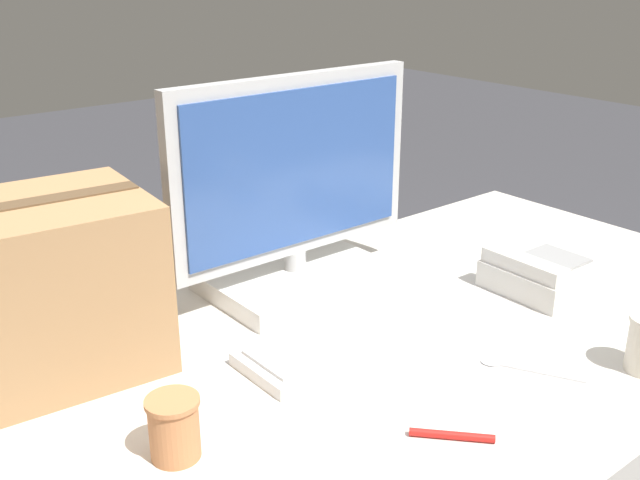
{
  "coord_description": "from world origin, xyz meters",
  "views": [
    {
      "loc": [
        -0.8,
        -0.83,
        1.39
      ],
      "look_at": [
        0.02,
        0.17,
        0.89
      ],
      "focal_mm": 42.0,
      "sensor_mm": 36.0,
      "label": 1
    }
  ],
  "objects_px": {
    "pen_marker": "(452,435)",
    "cardboard_box": "(46,288)",
    "spoon": "(516,368)",
    "monitor": "(295,208)",
    "keyboard": "(349,337)",
    "desk_phone": "(541,274)",
    "paper_cup_left": "(174,428)"
  },
  "relations": [
    {
      "from": "monitor",
      "to": "cardboard_box",
      "type": "bearing_deg",
      "value": 179.83
    },
    {
      "from": "desk_phone",
      "to": "paper_cup_left",
      "type": "xyz_separation_m",
      "value": [
        -0.85,
        -0.01,
        0.01
      ]
    },
    {
      "from": "spoon",
      "to": "paper_cup_left",
      "type": "bearing_deg",
      "value": 46.69
    },
    {
      "from": "monitor",
      "to": "desk_phone",
      "type": "height_order",
      "value": "monitor"
    },
    {
      "from": "pen_marker",
      "to": "monitor",
      "type": "bearing_deg",
      "value": 123.1
    },
    {
      "from": "pen_marker",
      "to": "keyboard",
      "type": "bearing_deg",
      "value": 124.77
    },
    {
      "from": "keyboard",
      "to": "monitor",
      "type": "bearing_deg",
      "value": 73.51
    },
    {
      "from": "paper_cup_left",
      "to": "pen_marker",
      "type": "height_order",
      "value": "paper_cup_left"
    },
    {
      "from": "desk_phone",
      "to": "paper_cup_left",
      "type": "distance_m",
      "value": 0.85
    },
    {
      "from": "keyboard",
      "to": "desk_phone",
      "type": "height_order",
      "value": "desk_phone"
    },
    {
      "from": "monitor",
      "to": "desk_phone",
      "type": "distance_m",
      "value": 0.52
    },
    {
      "from": "spoon",
      "to": "cardboard_box",
      "type": "relative_size",
      "value": 0.44
    },
    {
      "from": "cardboard_box",
      "to": "pen_marker",
      "type": "relative_size",
      "value": 3.65
    },
    {
      "from": "desk_phone",
      "to": "cardboard_box",
      "type": "distance_m",
      "value": 0.95
    },
    {
      "from": "desk_phone",
      "to": "spoon",
      "type": "relative_size",
      "value": 1.22
    },
    {
      "from": "keyboard",
      "to": "spoon",
      "type": "distance_m",
      "value": 0.29
    },
    {
      "from": "keyboard",
      "to": "pen_marker",
      "type": "relative_size",
      "value": 4.17
    },
    {
      "from": "spoon",
      "to": "pen_marker",
      "type": "xyz_separation_m",
      "value": [
        -0.23,
        -0.06,
        0.0
      ]
    },
    {
      "from": "monitor",
      "to": "paper_cup_left",
      "type": "xyz_separation_m",
      "value": [
        -0.47,
        -0.34,
        -0.12
      ]
    },
    {
      "from": "keyboard",
      "to": "cardboard_box",
      "type": "bearing_deg",
      "value": 149.43
    },
    {
      "from": "paper_cup_left",
      "to": "pen_marker",
      "type": "bearing_deg",
      "value": -33.52
    },
    {
      "from": "desk_phone",
      "to": "pen_marker",
      "type": "height_order",
      "value": "desk_phone"
    },
    {
      "from": "monitor",
      "to": "keyboard",
      "type": "relative_size",
      "value": 1.37
    },
    {
      "from": "monitor",
      "to": "cardboard_box",
      "type": "distance_m",
      "value": 0.5
    },
    {
      "from": "paper_cup_left",
      "to": "pen_marker",
      "type": "distance_m",
      "value": 0.39
    },
    {
      "from": "desk_phone",
      "to": "cardboard_box",
      "type": "bearing_deg",
      "value": 160.58
    },
    {
      "from": "pen_marker",
      "to": "cardboard_box",
      "type": "bearing_deg",
      "value": 170.67
    },
    {
      "from": "cardboard_box",
      "to": "pen_marker",
      "type": "distance_m",
      "value": 0.68
    },
    {
      "from": "keyboard",
      "to": "paper_cup_left",
      "type": "height_order",
      "value": "paper_cup_left"
    },
    {
      "from": "spoon",
      "to": "monitor",
      "type": "bearing_deg",
      "value": -17.78
    },
    {
      "from": "desk_phone",
      "to": "paper_cup_left",
      "type": "height_order",
      "value": "paper_cup_left"
    },
    {
      "from": "monitor",
      "to": "keyboard",
      "type": "height_order",
      "value": "monitor"
    }
  ]
}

